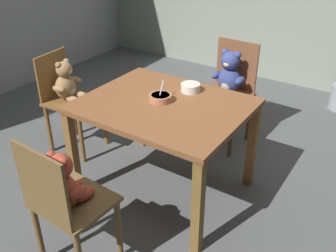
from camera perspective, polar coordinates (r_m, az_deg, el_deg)
The scene contains 7 objects.
ground_plane at distance 2.98m, azimuth -0.54°, elevation -9.40°, with size 5.20×5.20×0.04m.
dining_table at distance 2.63m, azimuth -0.60°, elevation 1.58°, with size 1.10×0.90×0.72m.
teddy_chair_near_left at distance 3.31m, azimuth -14.73°, elevation 5.11°, with size 0.45×0.42×0.85m.
teddy_chair_far_center at distance 3.34m, azimuth 8.99°, elevation 6.58°, with size 0.43×0.42×0.90m.
teddy_chair_near_front at distance 2.13m, azimuth -15.13°, elevation -9.71°, with size 0.43×0.38×0.87m.
porridge_bowl_white_far_center at distance 2.75m, azimuth 3.36°, elevation 5.77°, with size 0.14×0.14×0.06m.
porridge_bowl_terracotta_center at distance 2.60m, azimuth -1.13°, elevation 4.25°, with size 0.15×0.16×0.12m.
Camera 1 is at (1.30, -1.92, 1.85)m, focal length 40.85 mm.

